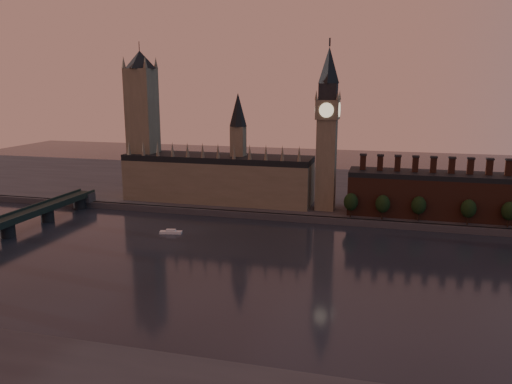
{
  "coord_description": "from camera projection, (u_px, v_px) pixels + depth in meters",
  "views": [
    {
      "loc": [
        46.48,
        -205.8,
        83.18
      ],
      "look_at": [
        -21.91,
        55.0,
        25.08
      ],
      "focal_mm": 35.0,
      "sensor_mm": 36.0,
      "label": 1
    }
  ],
  "objects": [
    {
      "name": "embankment_tree_1",
      "position": [
        383.0,
        204.0,
        297.86
      ],
      "size": [
        8.6,
        8.6,
        14.88
      ],
      "color": "black",
      "rests_on": "north_bank"
    },
    {
      "name": "embankment_tree_3",
      "position": [
        468.0,
        209.0,
        286.49
      ],
      "size": [
        8.6,
        8.6,
        14.88
      ],
      "color": "black",
      "rests_on": "north_bank"
    },
    {
      "name": "embankment_tree_0",
      "position": [
        351.0,
        202.0,
        302.88
      ],
      "size": [
        8.6,
        8.6,
        14.88
      ],
      "color": "black",
      "rests_on": "north_bank"
    },
    {
      "name": "palace_of_westminster",
      "position": [
        218.0,
        176.0,
        343.73
      ],
      "size": [
        130.0,
        30.3,
        74.0
      ],
      "color": "#7D7059",
      "rests_on": "north_bank"
    },
    {
      "name": "big_ben",
      "position": [
        327.0,
        128.0,
        313.22
      ],
      "size": [
        15.0,
        15.0,
        107.0
      ],
      "color": "#7D7059",
      "rests_on": "north_bank"
    },
    {
      "name": "river_boat",
      "position": [
        171.0,
        232.0,
        284.5
      ],
      "size": [
        12.96,
        5.99,
        2.5
      ],
      "rotation": [
        0.0,
        0.0,
        0.2
      ],
      "color": "silver",
      "rests_on": "ground"
    },
    {
      "name": "victoria_tower",
      "position": [
        143.0,
        120.0,
        349.7
      ],
      "size": [
        24.0,
        24.0,
        108.0
      ],
      "color": "#7D7059",
      "rests_on": "north_bank"
    },
    {
      "name": "north_bank",
      "position": [
        323.0,
        190.0,
        391.59
      ],
      "size": [
        900.0,
        182.0,
        4.0
      ],
      "color": "#46464B",
      "rests_on": "ground"
    },
    {
      "name": "embankment_tree_4",
      "position": [
        509.0,
        211.0,
        280.96
      ],
      "size": [
        8.6,
        8.6,
        14.88
      ],
      "color": "black",
      "rests_on": "north_bank"
    },
    {
      "name": "embankment_tree_2",
      "position": [
        419.0,
        205.0,
        294.31
      ],
      "size": [
        8.6,
        8.6,
        14.88
      ],
      "color": "black",
      "rests_on": "north_bank"
    },
    {
      "name": "ground",
      "position": [
        272.0,
        274.0,
        223.65
      ],
      "size": [
        900.0,
        900.0,
        0.0
      ],
      "primitive_type": "plane",
      "color": "black",
      "rests_on": "ground"
    },
    {
      "name": "chimney_block",
      "position": [
        440.0,
        194.0,
        304.08
      ],
      "size": [
        110.0,
        25.0,
        37.0
      ],
      "color": "#502B1E",
      "rests_on": "north_bank"
    }
  ]
}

